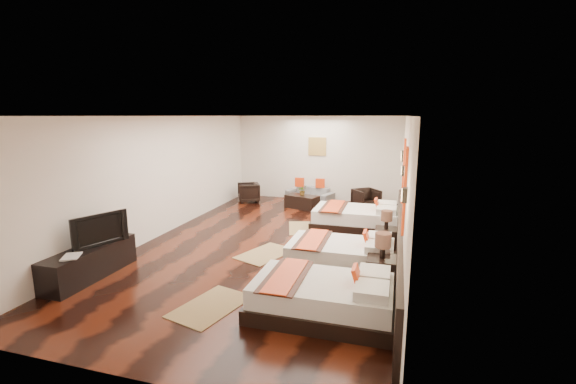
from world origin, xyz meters
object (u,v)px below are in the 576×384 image
(bed_near, at_px, (324,297))
(bed_far, at_px, (357,218))
(armchair_left, at_px, (249,193))
(table_plant, at_px, (303,190))
(figurine, at_px, (118,226))
(tv_console, at_px, (90,262))
(nightstand_a, at_px, (382,270))
(nightstand_b, at_px, (386,237))
(coffee_table, at_px, (302,202))
(tv, at_px, (98,229))
(book, at_px, (62,257))
(sofa, at_px, (310,194))
(armchair_right, at_px, (366,199))
(bed_mid, at_px, (342,255))

(bed_near, height_order, bed_far, bed_far)
(armchair_left, xyz_separation_m, table_plant, (1.91, -0.31, 0.23))
(figurine, relative_size, armchair_left, 0.52)
(tv_console, bearing_deg, nightstand_a, 10.68)
(nightstand_b, xyz_separation_m, coffee_table, (-2.61, 3.21, -0.11))
(tv, bearing_deg, tv_console, -173.56)
(coffee_table, bearing_deg, tv, -111.33)
(book, distance_m, table_plant, 7.03)
(sofa, bearing_deg, tv, -88.25)
(armchair_right, bearing_deg, figurine, -164.79)
(bed_near, bearing_deg, armchair_right, 89.58)
(figurine, distance_m, table_plant, 5.82)
(bed_near, bearing_deg, figurine, 168.04)
(bed_mid, distance_m, nightstand_a, 1.03)
(table_plant, bearing_deg, bed_near, -73.35)
(book, bearing_deg, tv_console, 90.00)
(nightstand_a, relative_size, figurine, 2.68)
(bed_near, relative_size, bed_mid, 1.02)
(nightstand_a, height_order, book, nightstand_a)
(nightstand_b, relative_size, table_plant, 2.95)
(book, bearing_deg, armchair_right, 58.59)
(sofa, xyz_separation_m, armchair_right, (1.91, -0.68, 0.08))
(armchair_left, bearing_deg, bed_far, 33.29)
(bed_far, xyz_separation_m, nightstand_b, (0.75, -1.44, 0.03))
(bed_near, height_order, nightstand_a, nightstand_a)
(tv_console, height_order, tv, tv)
(nightstand_b, xyz_separation_m, armchair_right, (-0.70, 3.57, 0.01))
(bed_mid, distance_m, bed_far, 2.63)
(nightstand_a, bearing_deg, nightstand_b, 90.00)
(bed_near, xyz_separation_m, armchair_left, (-3.77, 6.52, 0.05))
(coffee_table, relative_size, table_plant, 3.38)
(bed_mid, distance_m, armchair_left, 6.07)
(tv, distance_m, book, 0.79)
(tv_console, relative_size, sofa, 1.12)
(bed_near, height_order, figurine, figurine)
(armchair_right, bearing_deg, book, -159.29)
(coffee_table, bearing_deg, bed_mid, -67.04)
(table_plant, bearing_deg, sofa, 90.28)
(bed_near, distance_m, bed_far, 4.40)
(tv, bearing_deg, coffee_table, -0.12)
(tv_console, relative_size, book, 5.17)
(sofa, relative_size, armchair_right, 2.31)
(nightstand_a, bearing_deg, book, -163.31)
(nightstand_a, relative_size, table_plant, 3.24)
(bed_far, relative_size, armchair_right, 3.08)
(bed_far, height_order, armchair_left, bed_far)
(bed_mid, relative_size, tv, 2.00)
(nightstand_a, bearing_deg, bed_mid, 136.92)
(nightstand_b, relative_size, sofa, 0.54)
(nightstand_b, bearing_deg, armchair_right, 101.10)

